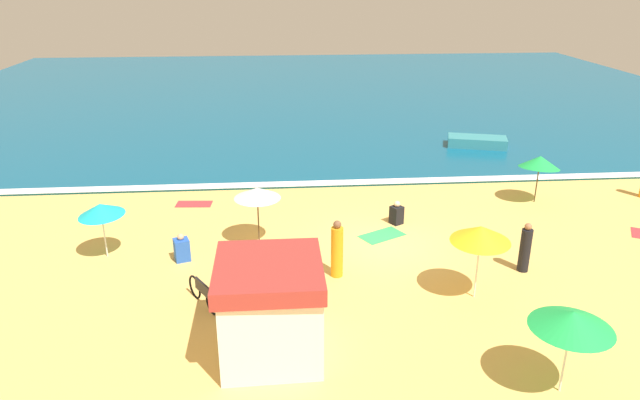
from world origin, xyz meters
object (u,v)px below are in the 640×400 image
(beachgoer_2, at_px, (182,249))
(beachgoer_5, at_px, (525,249))
(beach_umbrella_0, at_px, (481,234))
(beachgoer_1, at_px, (397,214))
(lifeguard_cabana, at_px, (270,308))
(beach_umbrella_4, at_px, (540,162))
(beach_umbrella_3, at_px, (257,193))
(small_boat_0, at_px, (477,142))
(beachgoer_4, at_px, (337,250))
(beach_umbrella_2, at_px, (101,210))
(parked_bicycle, at_px, (203,293))
(beach_umbrella_1, at_px, (572,320))

(beachgoer_2, bearing_deg, beachgoer_5, -8.46)
(beach_umbrella_0, xyz_separation_m, beachgoer_1, (-1.20, 5.50, -1.64))
(lifeguard_cabana, xyz_separation_m, beach_umbrella_4, (10.97, 9.48, 0.46))
(beach_umbrella_3, height_order, small_boat_0, beach_umbrella_3)
(beach_umbrella_4, distance_m, beachgoer_4, 10.58)
(beachgoer_2, relative_size, beachgoer_4, 0.51)
(beach_umbrella_3, relative_size, beachgoer_1, 2.30)
(beach_umbrella_2, height_order, beach_umbrella_3, beach_umbrella_3)
(parked_bicycle, relative_size, beachgoer_5, 0.95)
(beach_umbrella_3, bearing_deg, beach_umbrella_1, -50.43)
(beach_umbrella_4, distance_m, parked_bicycle, 14.77)
(beach_umbrella_2, xyz_separation_m, beachgoer_5, (13.54, -2.11, -0.93))
(beach_umbrella_0, height_order, beach_umbrella_2, beach_umbrella_0)
(beach_umbrella_3, distance_m, beach_umbrella_4, 11.78)
(beachgoer_4, bearing_deg, small_boat_0, 56.15)
(beachgoer_4, bearing_deg, parked_bicycle, -160.32)
(parked_bicycle, bearing_deg, beach_umbrella_0, -1.35)
(beachgoer_4, bearing_deg, beachgoer_2, 163.48)
(beach_umbrella_1, distance_m, beach_umbrella_2, 14.35)
(lifeguard_cabana, xyz_separation_m, beachgoer_1, (4.77, 7.72, -0.88))
(beach_umbrella_2, height_order, beachgoer_5, beach_umbrella_2)
(beachgoer_1, relative_size, beachgoer_4, 0.49)
(beachgoer_1, bearing_deg, parked_bicycle, -141.57)
(beach_umbrella_3, height_order, beach_umbrella_4, beach_umbrella_3)
(beachgoer_2, relative_size, beachgoer_5, 0.58)
(beach_umbrella_2, bearing_deg, beach_umbrella_1, -32.83)
(beach_umbrella_2, relative_size, small_boat_0, 0.64)
(beach_umbrella_1, relative_size, beachgoer_1, 2.76)
(beachgoer_1, bearing_deg, beachgoer_4, -124.80)
(beach_umbrella_0, bearing_deg, beachgoer_1, 102.32)
(lifeguard_cabana, bearing_deg, beachgoer_1, 58.29)
(beach_umbrella_1, bearing_deg, lifeguard_cabana, 163.16)
(beachgoer_5, bearing_deg, beach_umbrella_4, 63.20)
(lifeguard_cabana, xyz_separation_m, beach_umbrella_3, (-0.41, 6.45, 0.60))
(beach_umbrella_1, distance_m, beachgoer_5, 5.97)
(beach_umbrella_1, xyz_separation_m, beachgoer_5, (1.48, 5.67, -1.11))
(beach_umbrella_2, height_order, beachgoer_4, beach_umbrella_2)
(beach_umbrella_0, bearing_deg, lifeguard_cabana, -159.61)
(beach_umbrella_2, bearing_deg, beach_umbrella_4, 12.61)
(beach_umbrella_2, bearing_deg, beach_umbrella_0, -17.33)
(beach_umbrella_0, bearing_deg, parked_bicycle, 178.65)
(beachgoer_5, bearing_deg, small_boat_0, 77.10)
(beach_umbrella_3, bearing_deg, beach_umbrella_2, -172.71)
(lifeguard_cabana, distance_m, beachgoer_2, 6.13)
(beach_umbrella_0, height_order, beachgoer_4, beach_umbrella_0)
(beach_umbrella_1, relative_size, beach_umbrella_4, 1.11)
(beach_umbrella_4, bearing_deg, beachgoer_4, -147.63)
(beachgoer_1, relative_size, beachgoer_2, 0.97)
(beach_umbrella_0, bearing_deg, beach_umbrella_4, 55.42)
(beachgoer_4, bearing_deg, beach_umbrella_3, 133.48)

